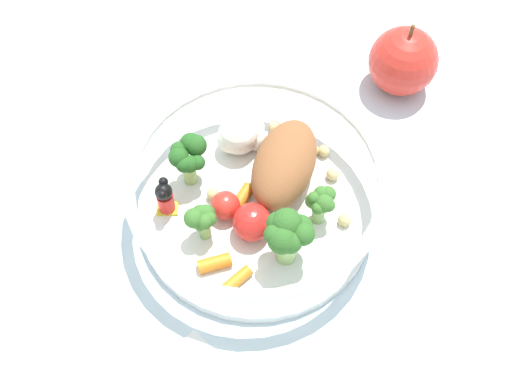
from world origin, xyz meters
TOP-DOWN VIEW (x-y plane):
  - ground_plane at (0.00, 0.00)m, footprint 2.40×2.40m
  - food_container at (0.00, 0.01)m, footprint 0.22×0.22m
  - loose_apple at (-0.19, 0.08)m, footprint 0.07×0.07m

SIDE VIEW (x-z plane):
  - ground_plane at x=0.00m, z-range 0.00..0.00m
  - food_container at x=0.00m, z-range 0.00..0.07m
  - loose_apple at x=-0.19m, z-range -0.01..0.07m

